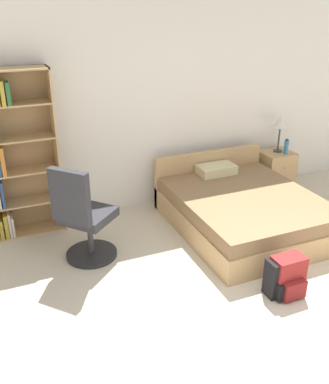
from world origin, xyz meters
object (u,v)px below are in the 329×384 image
bookshelf (9,154)px  office_chair (83,219)px  table_lamp (281,123)px  water_bottle (286,147)px  backpack_red (288,277)px  nightstand (275,170)px  backpack_black (282,278)px  bed (241,209)px

bookshelf → office_chair: size_ratio=1.74×
office_chair → table_lamp: bearing=15.4°
office_chair → water_bottle: bearing=13.0°
bookshelf → backpack_red: bookshelf is taller
nightstand → backpack_black: size_ratio=1.50×
water_bottle → backpack_black: 2.60m
table_lamp → backpack_red: bearing=-123.5°
bookshelf → backpack_black: 3.23m
table_lamp → backpack_black: (-1.50, -2.17, -0.81)m
nightstand → backpack_red: 2.59m
nightstand → water_bottle: size_ratio=2.56×
bed → nightstand: size_ratio=3.43×
bed → backpack_red: 1.38m
nightstand → backpack_black: bearing=-124.7°
water_bottle → backpack_red: size_ratio=0.55×
water_bottle → backpack_black: size_ratio=0.59×
bookshelf → bed: 2.82m
bookshelf → nightstand: bearing=-1.3°
bed → bookshelf: bearing=160.5°
nightstand → office_chair: bearing=-164.9°
nightstand → bookshelf: bearing=178.7°
table_lamp → backpack_black: bearing=-124.8°
bookshelf → backpack_black: bearing=-45.6°
table_lamp → backpack_black: size_ratio=1.38×
bookshelf → table_lamp: bearing=-0.9°
backpack_black → bookshelf: bearing=134.4°
nightstand → backpack_black: 2.61m
table_lamp → backpack_red: table_lamp is taller
office_chair → backpack_red: 2.14m
water_bottle → backpack_black: water_bottle is taller
bed → table_lamp: size_ratio=3.74×
bed → office_chair: bearing=-179.8°
office_chair → backpack_red: office_chair is taller
water_bottle → bookshelf: bearing=177.1°
office_chair → nightstand: 3.19m
water_bottle → backpack_red: 2.58m
bookshelf → backpack_red: size_ratio=4.84×
bed → water_bottle: water_bottle is taller
backpack_red → backpack_black: bearing=162.0°
bed → backpack_black: 1.37m
backpack_black → water_bottle: bearing=52.8°
bed → nightstand: (1.10, 0.82, 0.04)m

